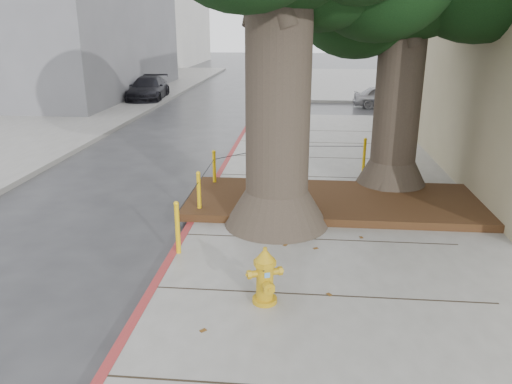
# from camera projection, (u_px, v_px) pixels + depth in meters

# --- Properties ---
(ground) EXTENTS (140.00, 140.00, 0.00)m
(ground) POSITION_uv_depth(u_px,v_px,m) (286.00, 302.00, 7.35)
(ground) COLOR #28282B
(ground) RESTS_ON ground
(sidewalk_far) EXTENTS (16.00, 20.00, 0.15)m
(sidewalk_far) POSITION_uv_depth(u_px,v_px,m) (387.00, 82.00, 35.10)
(sidewalk_far) COLOR slate
(sidewalk_far) RESTS_ON ground
(curb_red) EXTENTS (0.14, 26.00, 0.16)m
(curb_red) POSITION_uv_depth(u_px,v_px,m) (190.00, 228.00, 9.86)
(curb_red) COLOR maroon
(curb_red) RESTS_ON ground
(planter_bed) EXTENTS (6.40, 2.60, 0.16)m
(planter_bed) POSITION_uv_depth(u_px,v_px,m) (334.00, 201.00, 10.87)
(planter_bed) COLOR black
(planter_bed) RESTS_ON sidewalk_main
(bollard_ring) EXTENTS (3.79, 5.39, 0.95)m
(bollard_ring) POSITION_uv_depth(u_px,v_px,m) (256.00, 174.00, 11.34)
(bollard_ring) COLOR yellow
(bollard_ring) RESTS_ON sidewalk_main
(fire_hydrant) EXTENTS (0.45, 0.45, 0.84)m
(fire_hydrant) POSITION_uv_depth(u_px,v_px,m) (265.00, 276.00, 6.94)
(fire_hydrant) COLOR gold
(fire_hydrant) RESTS_ON sidewalk_main
(car_silver) EXTENTS (3.19, 1.39, 1.07)m
(car_silver) POSITION_uv_depth(u_px,v_px,m) (386.00, 97.00, 24.48)
(car_silver) COLOR #9B9A9F
(car_silver) RESTS_ON ground
(car_red) EXTENTS (3.49, 1.62, 1.11)m
(car_red) POSITION_uv_depth(u_px,v_px,m) (469.00, 97.00, 24.11)
(car_red) COLOR maroon
(car_red) RESTS_ON ground
(car_dark) EXTENTS (2.18, 4.51, 1.27)m
(car_dark) POSITION_uv_depth(u_px,v_px,m) (148.00, 89.00, 26.75)
(car_dark) COLOR black
(car_dark) RESTS_ON ground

